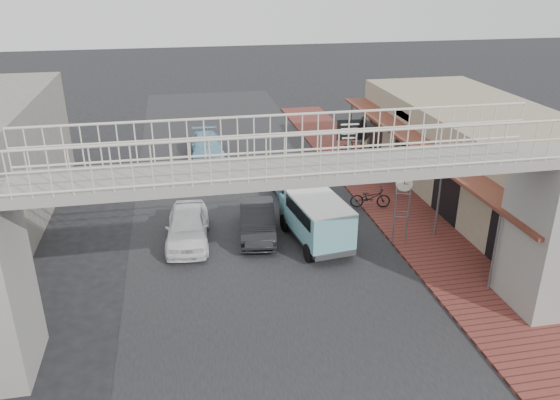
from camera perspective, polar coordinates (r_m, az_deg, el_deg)
name	(u,v)px	position (r m, az deg, el deg)	size (l,w,h in m)	color
ground	(268,266)	(19.81, -1.22, -6.94)	(120.00, 120.00, 0.00)	black
road_strip	(268,266)	(19.81, -1.22, -6.93)	(10.00, 60.00, 0.01)	black
sidewalk	(405,216)	(24.12, 12.90, -1.66)	(3.00, 40.00, 0.10)	brown
shophouse_row	(493,159)	(26.30, 21.40, 3.98)	(7.20, 18.00, 4.00)	gray
footbridge	(293,237)	(14.84, 1.36, -3.93)	(16.40, 2.40, 6.34)	gray
white_hatchback	(188,226)	(21.47, -9.63, -2.72)	(1.61, 4.00, 1.36)	white
dark_sedan	(257,221)	(21.73, -2.39, -2.20)	(1.35, 3.86, 1.27)	black
angkot_curb	(300,186)	(25.13, 2.08, 1.46)	(2.17, 4.70, 1.31)	#78B6D1
angkot_far	(207,146)	(31.33, -7.66, 5.65)	(1.73, 4.26, 1.24)	#76B0CD
angkot_van	(317,215)	(20.90, 3.84, -1.58)	(2.22, 4.07, 1.90)	black
motorcycle_near	(370,197)	(24.41, 9.41, 0.26)	(0.62, 1.77, 0.93)	black
motorcycle_far	(356,148)	(31.00, 7.91, 5.41)	(0.47, 1.66, 1.00)	black
street_clock	(404,186)	(20.87, 12.84, 1.45)	(0.72, 0.69, 2.80)	#59595B
arrow_sign	(368,130)	(26.39, 9.16, 7.23)	(1.97, 1.26, 3.38)	#59595B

